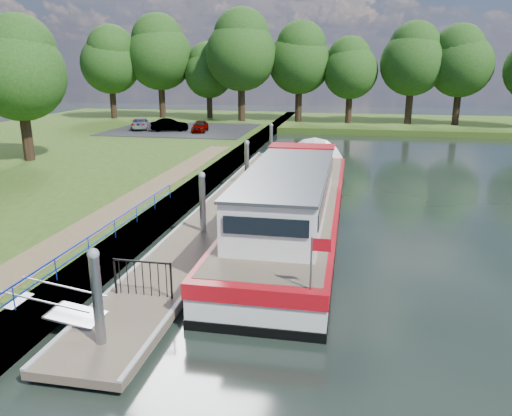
% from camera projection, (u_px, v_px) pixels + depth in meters
% --- Properties ---
extents(ground, '(160.00, 160.00, 0.00)m').
position_uv_depth(ground, '(112.00, 346.00, 13.24)').
color(ground, black).
rests_on(ground, ground).
extents(bank_edge, '(1.10, 90.00, 0.78)m').
position_uv_depth(bank_edge, '(193.00, 191.00, 27.75)').
color(bank_edge, '#473D2D').
rests_on(bank_edge, ground).
extents(far_bank, '(60.00, 18.00, 0.60)m').
position_uv_depth(far_bank, '(403.00, 124.00, 60.06)').
color(far_bank, '#2A4513').
rests_on(far_bank, ground).
extents(footpath, '(1.60, 40.00, 0.05)m').
position_uv_depth(footpath, '(101.00, 219.00, 21.36)').
color(footpath, brown).
rests_on(footpath, riverbank).
extents(carpark, '(14.00, 12.00, 0.06)m').
position_uv_depth(carpark, '(183.00, 129.00, 50.87)').
color(carpark, black).
rests_on(carpark, riverbank).
extents(blue_fence, '(0.04, 18.04, 0.72)m').
position_uv_depth(blue_fence, '(73.00, 252.00, 16.21)').
color(blue_fence, '#0C2DBF').
rests_on(blue_fence, riverbank).
extents(pontoon, '(2.50, 30.00, 0.56)m').
position_uv_depth(pontoon, '(229.00, 207.00, 25.46)').
color(pontoon, brown).
rests_on(pontoon, ground).
extents(mooring_piles, '(0.30, 27.30, 3.55)m').
position_uv_depth(mooring_piles, '(228.00, 186.00, 25.16)').
color(mooring_piles, gray).
rests_on(mooring_piles, ground).
extents(gangway, '(2.58, 1.00, 0.92)m').
position_uv_depth(gangway, '(57.00, 310.00, 13.87)').
color(gangway, '#A5A8AD').
rests_on(gangway, ground).
extents(gate_panel, '(1.85, 0.05, 1.15)m').
position_uv_depth(gate_panel, '(143.00, 273.00, 15.00)').
color(gate_panel, black).
rests_on(gate_panel, ground).
extents(barge, '(4.36, 21.15, 4.78)m').
position_uv_depth(barge, '(296.00, 201.00, 23.19)').
color(barge, black).
rests_on(barge, ground).
extents(horizon_trees, '(54.38, 10.03, 12.87)m').
position_uv_depth(horizon_trees, '(288.00, 58.00, 57.27)').
color(horizon_trees, '#332316').
rests_on(horizon_trees, ground).
extents(bank_tree_a, '(6.12, 6.12, 9.72)m').
position_uv_depth(bank_tree_a, '(19.00, 67.00, 33.14)').
color(bank_tree_a, '#332316').
rests_on(bank_tree_a, riverbank).
extents(car_a, '(1.64, 3.36, 1.10)m').
position_uv_depth(car_a, '(200.00, 126.00, 48.79)').
color(car_a, '#999999').
rests_on(car_a, carpark).
extents(car_b, '(3.86, 2.28, 1.20)m').
position_uv_depth(car_b, '(170.00, 125.00, 49.29)').
color(car_b, '#999999').
rests_on(car_b, carpark).
extents(car_c, '(2.67, 4.29, 1.16)m').
position_uv_depth(car_c, '(141.00, 123.00, 50.76)').
color(car_c, '#999999').
rests_on(car_c, carpark).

